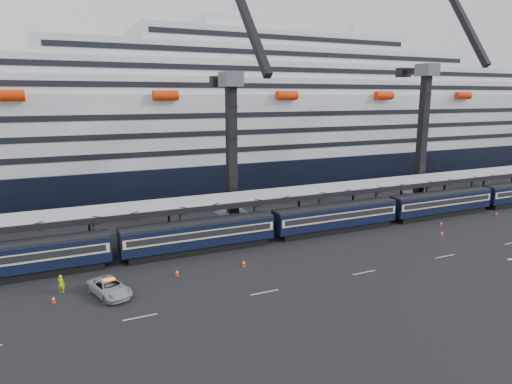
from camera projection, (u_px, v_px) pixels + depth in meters
ground at (432, 244)px, 58.72m from camera, size 260.00×260.00×0.00m
lane_markings at (512, 248)px, 57.46m from camera, size 111.00×4.27×0.02m
train at (355, 214)px, 65.20m from camera, size 133.05×3.00×4.05m
canopy at (365, 186)px, 70.04m from camera, size 130.00×6.25×5.53m
cruise_ship at (266, 127)px, 96.47m from camera, size 214.09×28.84×34.00m
crane_dark_near at (233, 145)px, 64.43m from camera, size 4.50×17.75×35.08m
crane_dark_mid at (425, 128)px, 77.76m from camera, size 4.50×18.24×39.64m
pickup_truck at (110, 288)px, 43.56m from camera, size 4.12×6.10×1.55m
worker at (61, 284)px, 44.13m from camera, size 0.80×0.72×1.85m
traffic_cone_a at (53, 299)px, 42.12m from camera, size 0.36×0.36×0.73m
traffic_cone_b at (177, 272)px, 48.41m from camera, size 0.40×0.40×0.80m
traffic_cone_c at (244, 263)px, 51.07m from camera, size 0.43×0.43×0.86m
traffic_cone_d at (442, 233)px, 62.08m from camera, size 0.41×0.41×0.82m
traffic_cone_e at (441, 223)px, 67.11m from camera, size 0.34×0.34×0.69m
traffic_cone_f at (497, 214)px, 72.54m from camera, size 0.36×0.36×0.72m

